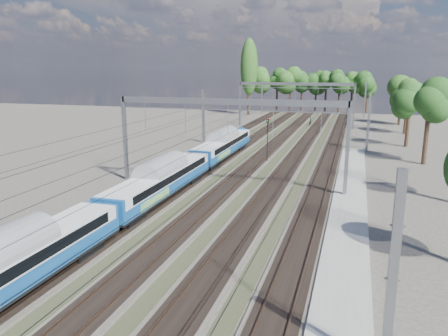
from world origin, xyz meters
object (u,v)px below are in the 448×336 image
(signal_near, at_px, (268,134))
(worker, at_px, (310,121))
(signal_far, at_px, (347,111))
(emu_train, at_px, (160,177))

(signal_near, bearing_deg, worker, 81.25)
(signal_far, bearing_deg, emu_train, -128.03)
(emu_train, xyz_separation_m, signal_far, (14.64, 58.10, 0.93))
(emu_train, height_order, signal_near, signal_near)
(signal_near, xyz_separation_m, signal_far, (8.75, 38.49, -0.43))
(emu_train, height_order, signal_far, signal_far)
(worker, bearing_deg, emu_train, 162.88)
(signal_near, distance_m, signal_far, 39.47)
(worker, distance_m, signal_near, 37.88)
(signal_near, relative_size, signal_far, 1.13)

